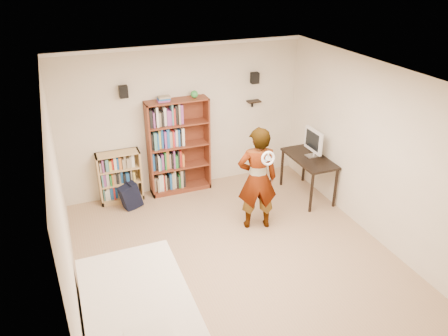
# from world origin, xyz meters

# --- Properties ---
(ground) EXTENTS (4.50, 5.00, 0.01)m
(ground) POSITION_xyz_m (0.00, 0.00, 0.00)
(ground) COLOR tan
(ground) RESTS_ON ground
(room_shell) EXTENTS (4.52, 5.02, 2.71)m
(room_shell) POSITION_xyz_m (0.00, 0.00, 1.76)
(room_shell) COLOR silver
(room_shell) RESTS_ON ground
(crown_molding) EXTENTS (4.50, 5.00, 0.06)m
(crown_molding) POSITION_xyz_m (0.00, 0.00, 2.67)
(crown_molding) COLOR white
(crown_molding) RESTS_ON room_shell
(speaker_left) EXTENTS (0.14, 0.12, 0.20)m
(speaker_left) POSITION_xyz_m (-1.05, 2.40, 2.00)
(speaker_left) COLOR black
(speaker_left) RESTS_ON room_shell
(speaker_right) EXTENTS (0.14, 0.12, 0.20)m
(speaker_right) POSITION_xyz_m (1.35, 2.40, 2.00)
(speaker_right) COLOR black
(speaker_right) RESTS_ON room_shell
(wall_shelf) EXTENTS (0.25, 0.16, 0.02)m
(wall_shelf) POSITION_xyz_m (1.35, 2.41, 1.55)
(wall_shelf) COLOR black
(wall_shelf) RESTS_ON room_shell
(tall_bookshelf) EXTENTS (1.12, 0.33, 1.78)m
(tall_bookshelf) POSITION_xyz_m (-0.17, 2.34, 0.89)
(tall_bookshelf) COLOR maroon
(tall_bookshelf) RESTS_ON ground
(low_bookshelf) EXTENTS (0.76, 0.28, 0.95)m
(low_bookshelf) POSITION_xyz_m (-1.28, 2.36, 0.47)
(low_bookshelf) COLOR tan
(low_bookshelf) RESTS_ON ground
(computer_desk) EXTENTS (0.57, 1.14, 0.78)m
(computer_desk) POSITION_xyz_m (1.95, 1.28, 0.39)
(computer_desk) COLOR black
(computer_desk) RESTS_ON ground
(imac) EXTENTS (0.15, 0.51, 0.51)m
(imac) POSITION_xyz_m (2.00, 1.31, 1.03)
(imac) COLOR silver
(imac) RESTS_ON computer_desk
(daybed) EXTENTS (1.26, 1.93, 0.57)m
(daybed) POSITION_xyz_m (-1.60, -0.72, 0.28)
(daybed) COLOR silver
(daybed) RESTS_ON ground
(person) EXTENTS (0.72, 0.56, 1.74)m
(person) POSITION_xyz_m (0.64, 0.71, 0.87)
(person) COLOR black
(person) RESTS_ON ground
(wii_wheel) EXTENTS (0.22, 0.08, 0.22)m
(wii_wheel) POSITION_xyz_m (0.64, 0.38, 1.37)
(wii_wheel) COLOR silver
(wii_wheel) RESTS_ON person
(navy_bag) EXTENTS (0.41, 0.32, 0.48)m
(navy_bag) POSITION_xyz_m (-1.18, 2.01, 0.24)
(navy_bag) COLOR black
(navy_bag) RESTS_ON ground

